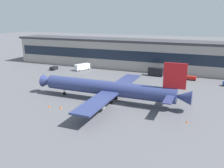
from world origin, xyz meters
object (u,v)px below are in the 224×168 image
traffic_cone_3 (83,104)px  fuel_truck (82,67)px  traffic_cone_2 (49,106)px  catering_truck (155,71)px  traffic_cone_0 (187,122)px  follow_me_car (191,78)px  pushback_tractor (54,68)px  traffic_cone_1 (61,107)px  airliner (110,89)px

traffic_cone_3 → fuel_truck: bearing=119.3°
traffic_cone_3 → traffic_cone_2: bearing=-145.2°
catering_truck → traffic_cone_0: size_ratio=11.14×
follow_me_car → fuel_truck: bearing=-180.0°
traffic_cone_2 → catering_truck: bearing=67.7°
pushback_tractor → traffic_cone_3: pushback_tractor is taller
traffic_cone_0 → traffic_cone_2: size_ratio=0.90×
catering_truck → traffic_cone_1: (-18.35, -54.23, -1.92)m
catering_truck → fuel_truck: size_ratio=0.84×
pushback_tractor → fuel_truck: fuel_truck is taller
follow_me_car → traffic_cone_1: size_ratio=6.04×
traffic_cone_0 → traffic_cone_2: bearing=-174.0°
follow_me_car → airliner: bearing=-120.4°
airliner → traffic_cone_0: size_ratio=81.84×
pushback_tractor → follow_me_car: 71.50m
pushback_tractor → traffic_cone_1: 59.21m
airliner → traffic_cone_3: bearing=-137.3°
airliner → traffic_cone_0: airliner is taller
pushback_tractor → traffic_cone_1: bearing=-52.6°
traffic_cone_1 → traffic_cone_0: bearing=6.0°
catering_truck → traffic_cone_3: size_ratio=10.69×
pushback_tractor → follow_me_car: follow_me_car is taller
catering_truck → follow_me_car: size_ratio=1.64×
catering_truck → follow_me_car: (17.03, -1.92, -1.20)m
follow_me_car → traffic_cone_3: follow_me_car is taller
airliner → traffic_cone_1: size_ratio=72.77×
follow_me_car → traffic_cone_2: 65.89m
airliner → follow_me_car: bearing=59.6°
traffic_cone_2 → traffic_cone_3: traffic_cone_2 is taller
catering_truck → fuel_truck: (-39.62, -1.94, -0.41)m
traffic_cone_1 → traffic_cone_2: bearing=-174.0°
traffic_cone_1 → traffic_cone_2: 4.14m
pushback_tractor → traffic_cone_2: pushback_tractor is taller
airliner → fuel_truck: size_ratio=6.19×
traffic_cone_0 → pushback_tractor: bearing=149.8°
traffic_cone_3 → follow_me_car: bearing=56.7°
airliner → fuel_truck: airliner is taller
fuel_truck → traffic_cone_3: size_ratio=12.70×
traffic_cone_0 → airliner: bearing=162.6°
airliner → traffic_cone_0: bearing=-17.4°
traffic_cone_2 → pushback_tractor: bearing=123.8°
fuel_truck → traffic_cone_1: 56.47m
catering_truck → traffic_cone_2: size_ratio=9.99×
fuel_truck → follow_me_car: fuel_truck is taller
airliner → catering_truck: bearing=81.2°
catering_truck → traffic_cone_3: (-13.49, -48.44, -1.95)m
traffic_cone_0 → traffic_cone_3: 33.33m
catering_truck → follow_me_car: 17.18m
pushback_tractor → catering_truck: bearing=7.5°
airliner → pushback_tractor: (-47.79, 34.80, -3.49)m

